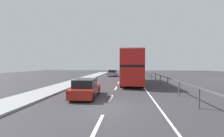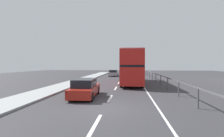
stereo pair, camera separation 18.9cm
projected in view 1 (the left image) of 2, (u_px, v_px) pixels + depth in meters
name	position (u px, v px, depth m)	size (l,w,h in m)	color
ground_plane	(107.00, 108.00, 9.25)	(73.00, 120.00, 0.10)	#313035
near_sidewalk_kerb	(10.00, 103.00, 9.86)	(2.76, 80.00, 0.14)	gray
lane_paint_markings	(133.00, 87.00, 17.43)	(3.24, 46.00, 0.01)	silver
bridge_side_railing	(164.00, 78.00, 17.65)	(0.10, 42.00, 1.23)	#4F4F52
double_decker_bus_red	(131.00, 66.00, 21.19)	(2.67, 11.50, 4.28)	red
hatchback_car_near	(86.00, 88.00, 12.11)	(1.90, 4.27, 1.44)	maroon
sedan_car_ahead	(113.00, 73.00, 33.94)	(1.90, 4.19, 1.39)	gray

